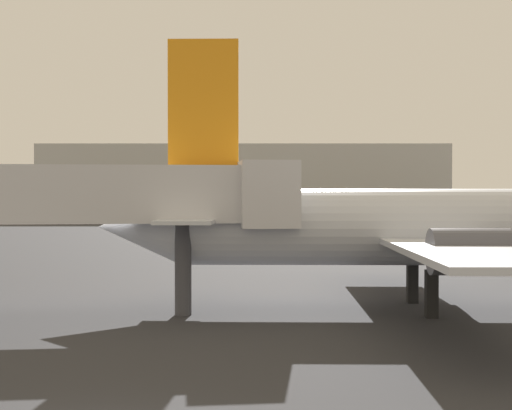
# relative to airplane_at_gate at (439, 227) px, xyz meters

# --- Properties ---
(airplane_at_gate) EXTENTS (30.77, 25.84, 11.84)m
(airplane_at_gate) POSITION_rel_airplane_at_gate_xyz_m (0.00, 0.00, 0.00)
(airplane_at_gate) COLOR silver
(airplane_at_gate) RESTS_ON ground_plane
(airplane_distant) EXTENTS (24.94, 21.48, 8.23)m
(airplane_distant) POSITION_rel_airplane_at_gate_xyz_m (-6.05, 59.44, -0.81)
(airplane_distant) COLOR silver
(airplane_distant) RESTS_ON ground_plane
(jet_bridge) EXTENTS (19.54, 4.27, 6.47)m
(jet_bridge) POSITION_rel_airplane_at_gate_xyz_m (-15.10, -1.67, 1.30)
(jet_bridge) COLOR silver
(jet_bridge) RESTS_ON ground_plane
(terminal_building) EXTENTS (78.01, 18.57, 14.26)m
(terminal_building) POSITION_rel_airplane_at_gate_xyz_m (-10.48, 109.64, 3.50)
(terminal_building) COLOR #B7B7B2
(terminal_building) RESTS_ON ground_plane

